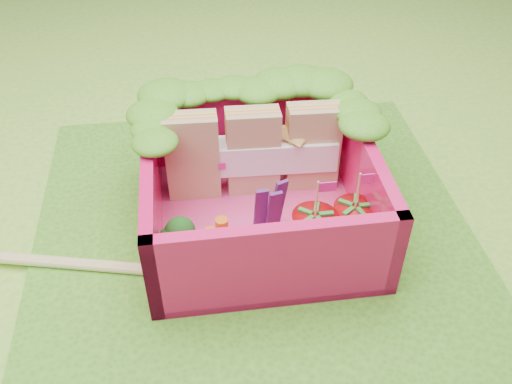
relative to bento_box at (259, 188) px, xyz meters
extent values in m
plane|color=#72BA34|center=(-0.04, -0.05, -0.31)|extent=(14.00, 14.00, 0.00)
cube|color=#489321|center=(-0.04, -0.05, -0.29)|extent=(2.60, 2.60, 0.03)
cube|color=#E53A7D|center=(0.00, 0.00, -0.25)|extent=(1.30, 1.30, 0.05)
cube|color=#EC135B|center=(0.00, 0.61, 0.00)|extent=(1.30, 0.07, 0.55)
cube|color=#EC135B|center=(0.00, -0.61, 0.00)|extent=(1.30, 0.07, 0.55)
cube|color=#EC135B|center=(-0.61, 0.00, 0.00)|extent=(0.07, 1.30, 0.55)
cube|color=#EC135B|center=(0.61, 0.00, 0.00)|extent=(0.07, 1.30, 0.55)
ellipsoid|color=#318618|center=(-0.50, 0.58, 0.33)|extent=(0.30, 0.30, 0.11)
ellipsoid|color=#318618|center=(-0.36, 0.58, 0.33)|extent=(0.30, 0.30, 0.11)
ellipsoid|color=#318618|center=(-0.21, 0.58, 0.33)|extent=(0.30, 0.30, 0.11)
ellipsoid|color=#318618|center=(-0.07, 0.58, 0.33)|extent=(0.30, 0.30, 0.11)
ellipsoid|color=#318618|center=(0.07, 0.58, 0.33)|extent=(0.30, 0.30, 0.11)
ellipsoid|color=#318618|center=(0.21, 0.58, 0.33)|extent=(0.30, 0.30, 0.11)
ellipsoid|color=#318618|center=(0.36, 0.58, 0.33)|extent=(0.30, 0.30, 0.11)
ellipsoid|color=#318618|center=(0.50, 0.58, 0.33)|extent=(0.30, 0.30, 0.11)
ellipsoid|color=#318618|center=(-0.58, 0.10, 0.33)|extent=(0.27, 0.27, 0.10)
ellipsoid|color=#318618|center=(-0.58, 0.24, 0.33)|extent=(0.27, 0.27, 0.10)
ellipsoid|color=#318618|center=(-0.58, 0.38, 0.33)|extent=(0.27, 0.27, 0.10)
ellipsoid|color=#318618|center=(0.58, 0.10, 0.33)|extent=(0.27, 0.27, 0.10)
ellipsoid|color=#318618|center=(0.58, 0.24, 0.33)|extent=(0.27, 0.27, 0.10)
ellipsoid|color=#318618|center=(0.58, 0.38, 0.33)|extent=(0.27, 0.27, 0.10)
cube|color=tan|center=(-0.37, 0.28, 0.06)|extent=(0.33, 0.16, 0.57)
cube|color=tan|center=(0.00, 0.28, 0.06)|extent=(0.33, 0.16, 0.57)
cube|color=tan|center=(0.37, 0.28, 0.06)|extent=(0.33, 0.16, 0.57)
cube|color=white|center=(0.00, 0.28, 0.03)|extent=(1.04, 0.22, 0.20)
cylinder|color=#599447|center=(-0.50, -0.31, -0.16)|extent=(0.12, 0.12, 0.14)
ellipsoid|color=#184612|center=(-0.50, -0.31, -0.03)|extent=(0.31, 0.31, 0.12)
cylinder|color=orange|center=(-0.31, -0.33, -0.10)|extent=(0.07, 0.07, 0.24)
cylinder|color=orange|center=(-0.24, -0.28, -0.09)|extent=(0.07, 0.07, 0.27)
cube|color=#481C62|center=(-0.02, -0.16, -0.04)|extent=(0.07, 0.03, 0.38)
cube|color=#481C62|center=(0.05, -0.19, -0.04)|extent=(0.07, 0.03, 0.38)
cube|color=#481C62|center=(0.09, -0.10, -0.04)|extent=(0.07, 0.04, 0.38)
cone|color=red|center=(0.26, -0.31, -0.10)|extent=(0.26, 0.26, 0.26)
cylinder|color=#E0C07E|center=(0.26, -0.31, 0.15)|extent=(0.01, 0.01, 0.24)
cube|color=#E02595|center=(0.31, -0.31, 0.23)|extent=(0.10, 0.01, 0.06)
cone|color=red|center=(0.50, -0.25, -0.10)|extent=(0.24, 0.24, 0.24)
cylinder|color=#E0C07E|center=(0.50, -0.25, 0.14)|extent=(0.01, 0.01, 0.24)
cube|color=#E02595|center=(0.55, -0.25, 0.22)|extent=(0.10, 0.01, 0.06)
cube|color=#55A534|center=(0.50, -0.05, -0.20)|extent=(0.32, 0.19, 0.05)
cube|color=#55A534|center=(0.50, -0.25, -0.20)|extent=(0.33, 0.11, 0.05)
cube|color=#55A534|center=(0.19, -0.37, -0.20)|extent=(0.30, 0.25, 0.05)
cube|color=#E0BA7B|center=(-1.04, -0.24, -0.25)|extent=(1.93, 0.52, 0.05)
cube|color=#E0BA7B|center=(-0.98, -0.22, -0.25)|extent=(1.93, 0.52, 0.05)
camera|label=1|loc=(-0.36, -2.50, 2.12)|focal=40.00mm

